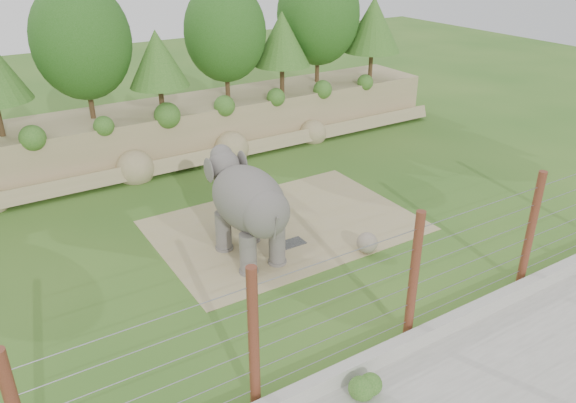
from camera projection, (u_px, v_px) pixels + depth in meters
ground at (318, 264)px, 19.64m from camera, size 90.00×90.00×0.00m
back_embankment at (184, 76)px, 27.86m from camera, size 30.00×5.52×8.77m
dirt_patch at (285, 225)px, 22.16m from camera, size 10.00×7.00×0.02m
drain_grate at (291, 243)px, 20.86m from camera, size 1.00×0.60×0.03m
elephant at (249, 212)px, 19.35m from camera, size 1.87×4.34×3.51m
stone_ball at (367, 243)px, 20.15m from camera, size 0.77×0.77×0.77m
retaining_wall at (420, 337)px, 15.72m from camera, size 26.00×0.35×0.50m
walkway at (475, 388)px, 14.30m from camera, size 26.00×4.00×0.01m
barrier_fence at (414, 276)px, 15.34m from camera, size 20.26×0.26×4.00m
walkway_shrub at (368, 388)px, 13.86m from camera, size 0.64×0.64×0.64m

